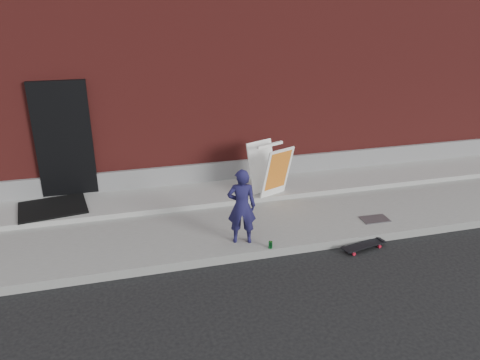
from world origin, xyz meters
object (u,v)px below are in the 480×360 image
object	(u,v)px
child	(242,206)
skateboard	(364,245)
pizza_sign	(270,169)
soda_can	(270,245)

from	to	relation	value
child	skateboard	distance (m)	2.17
child	pizza_sign	xyz separation A→B (m)	(1.02, 1.59, -0.02)
skateboard	soda_can	xyz separation A→B (m)	(-1.58, 0.20, 0.14)
skateboard	pizza_sign	world-z (taller)	pizza_sign
child	skateboard	size ratio (longest dim) A/B	1.57
child	skateboard	bearing A→B (deg)	178.27
child	skateboard	xyz separation A→B (m)	(1.98, -0.54, -0.72)
pizza_sign	soda_can	distance (m)	2.10
skateboard	soda_can	size ratio (longest dim) A/B	6.82
skateboard	pizza_sign	distance (m)	2.43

